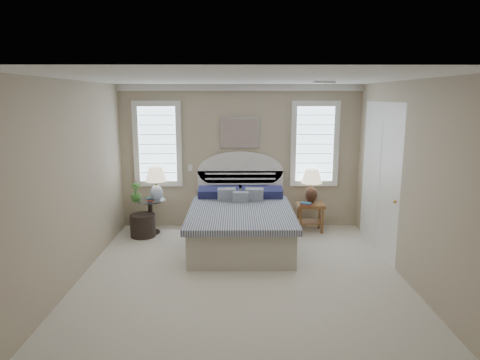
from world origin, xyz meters
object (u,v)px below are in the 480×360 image
(side_table_left, at_px, (150,213))
(lamp_right, at_px, (311,182))
(floor_pot, at_px, (143,225))
(lamp_left, at_px, (156,180))
(bed, at_px, (241,222))
(nightstand_right, at_px, (310,211))

(side_table_left, height_order, lamp_right, lamp_right)
(floor_pot, relative_size, lamp_left, 0.73)
(bed, bearing_deg, lamp_left, 159.84)
(lamp_left, xyz_separation_m, lamp_right, (2.85, 0.26, -0.09))
(lamp_right, bearing_deg, bed, -148.37)
(bed, relative_size, floor_pot, 5.07)
(bed, height_order, side_table_left, bed)
(nightstand_right, distance_m, floor_pot, 3.08)
(nightstand_right, height_order, lamp_right, lamp_right)
(side_table_left, relative_size, lamp_left, 1.03)
(nightstand_right, bearing_deg, side_table_left, -178.06)
(nightstand_right, xyz_separation_m, lamp_right, (0.03, 0.13, 0.53))
(nightstand_right, distance_m, lamp_right, 0.55)
(bed, xyz_separation_m, floor_pot, (-1.76, 0.40, -0.18))
(side_table_left, distance_m, lamp_right, 3.03)
(bed, bearing_deg, side_table_left, 160.26)
(nightstand_right, distance_m, lamp_left, 2.89)
(floor_pot, distance_m, lamp_left, 0.85)
(floor_pot, bearing_deg, side_table_left, 60.50)
(side_table_left, relative_size, lamp_right, 1.00)
(side_table_left, xyz_separation_m, nightstand_right, (2.95, 0.10, -0.00))
(bed, bearing_deg, floor_pot, 167.08)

